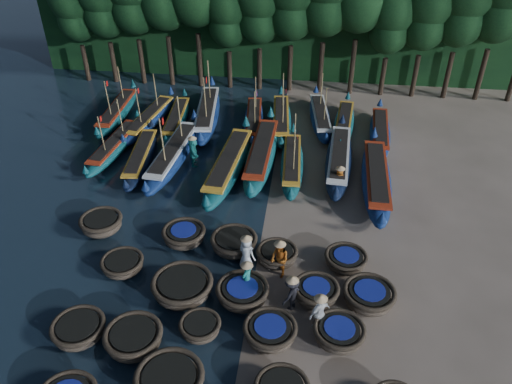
# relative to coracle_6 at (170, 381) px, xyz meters

# --- Properties ---
(ground) EXTENTS (120.00, 120.00, 0.00)m
(ground) POSITION_rel_coracle_6_xyz_m (2.16, 6.32, -0.48)
(ground) COLOR gray
(ground) RESTS_ON ground
(foliage_wall) EXTENTS (40.00, 3.00, 10.00)m
(foliage_wall) POSITION_rel_coracle_6_xyz_m (2.16, 29.82, 4.52)
(foliage_wall) COLOR black
(foliage_wall) RESTS_ON ground
(coracle_6) EXTENTS (2.49, 2.49, 0.84)m
(coracle_6) POSITION_rel_coracle_6_xyz_m (0.00, 0.00, 0.00)
(coracle_6) COLOR brown
(coracle_6) RESTS_ON ground
(coracle_10) EXTENTS (2.07, 2.07, 0.72)m
(coracle_10) POSITION_rel_coracle_6_xyz_m (-4.01, 1.79, -0.07)
(coracle_10) COLOR brown
(coracle_10) RESTS_ON ground
(coracle_11) EXTENTS (2.21, 2.21, 0.83)m
(coracle_11) POSITION_rel_coracle_6_xyz_m (-1.79, 1.60, -0.01)
(coracle_11) COLOR brown
(coracle_11) RESTS_ON ground
(coracle_12) EXTENTS (1.73, 1.73, 0.65)m
(coracle_12) POSITION_rel_coracle_6_xyz_m (0.50, 2.49, -0.11)
(coracle_12) COLOR brown
(coracle_12) RESTS_ON ground
(coracle_13) EXTENTS (2.43, 2.43, 0.71)m
(coracle_13) POSITION_rel_coracle_6_xyz_m (3.16, 2.59, -0.07)
(coracle_13) COLOR brown
(coracle_13) RESTS_ON ground
(coracle_14) EXTENTS (2.06, 2.06, 0.72)m
(coracle_14) POSITION_rel_coracle_6_xyz_m (5.73, 2.83, -0.07)
(coracle_14) COLOR brown
(coracle_14) RESTS_ON ground
(coracle_15) EXTENTS (2.27, 2.27, 0.65)m
(coracle_15) POSITION_rel_coracle_6_xyz_m (-3.62, 5.48, -0.11)
(coracle_15) COLOR brown
(coracle_15) RESTS_ON ground
(coracle_16) EXTENTS (2.97, 2.97, 0.84)m
(coracle_16) POSITION_rel_coracle_6_xyz_m (-0.65, 4.38, -0.00)
(coracle_16) COLOR brown
(coracle_16) RESTS_ON ground
(coracle_17) EXTENTS (2.41, 2.41, 0.76)m
(coracle_17) POSITION_rel_coracle_6_xyz_m (1.85, 4.40, -0.04)
(coracle_17) COLOR brown
(coracle_17) RESTS_ON ground
(coracle_18) EXTENTS (2.26, 2.26, 0.77)m
(coracle_18) POSITION_rel_coracle_6_xyz_m (4.82, 4.80, -0.03)
(coracle_18) COLOR brown
(coracle_18) RESTS_ON ground
(coracle_19) EXTENTS (2.36, 2.36, 0.78)m
(coracle_19) POSITION_rel_coracle_6_xyz_m (6.96, 4.84, -0.03)
(coracle_19) COLOR brown
(coracle_19) RESTS_ON ground
(coracle_20) EXTENTS (2.50, 2.50, 0.83)m
(coracle_20) POSITION_rel_coracle_6_xyz_m (-5.55, 8.01, -0.01)
(coracle_20) COLOR brown
(coracle_20) RESTS_ON ground
(coracle_21) EXTENTS (2.41, 2.41, 0.79)m
(coracle_21) POSITION_rel_coracle_6_xyz_m (-1.40, 7.67, -0.02)
(coracle_21) COLOR brown
(coracle_21) RESTS_ON ground
(coracle_22) EXTENTS (2.24, 2.24, 0.79)m
(coracle_22) POSITION_rel_coracle_6_xyz_m (1.01, 7.42, -0.03)
(coracle_22) COLOR brown
(coracle_22) RESTS_ON ground
(coracle_23) EXTENTS (2.03, 2.03, 0.72)m
(coracle_23) POSITION_rel_coracle_6_xyz_m (3.04, 6.87, -0.07)
(coracle_23) COLOR brown
(coracle_23) RESTS_ON ground
(coracle_24) EXTENTS (2.25, 2.25, 0.70)m
(coracle_24) POSITION_rel_coracle_6_xyz_m (6.08, 6.94, -0.08)
(coracle_24) COLOR brown
(coracle_24) RESTS_ON ground
(long_boat_1) EXTENTS (1.96, 7.33, 3.13)m
(long_boat_1) POSITION_rel_coracle_6_xyz_m (-7.58, 15.36, 0.01)
(long_boat_1) COLOR #0F4955
(long_boat_1) RESTS_ON ground
(long_boat_2) EXTENTS (1.97, 7.28, 1.29)m
(long_boat_2) POSITION_rel_coracle_6_xyz_m (-5.61, 14.28, 0.01)
(long_boat_2) COLOR #0E1C34
(long_boat_2) RESTS_ON ground
(long_boat_3) EXTENTS (2.20, 8.79, 3.74)m
(long_boat_3) POSITION_rel_coracle_6_xyz_m (-3.73, 14.64, 0.11)
(long_boat_3) COLOR navy
(long_boat_3) RESTS_ON ground
(long_boat_4) EXTENTS (2.37, 9.13, 1.61)m
(long_boat_4) POSITION_rel_coracle_6_xyz_m (-0.32, 13.89, 0.13)
(long_boat_4) COLOR #0F4955
(long_boat_4) RESTS_ON ground
(long_boat_5) EXTENTS (1.81, 9.21, 1.62)m
(long_boat_5) POSITION_rel_coracle_6_xyz_m (1.37, 15.35, 0.13)
(long_boat_5) COLOR #0F4955
(long_boat_5) RESTS_ON ground
(long_boat_6) EXTENTS (1.61, 7.43, 3.16)m
(long_boat_6) POSITION_rel_coracle_6_xyz_m (3.21, 14.63, 0.02)
(long_boat_6) COLOR #0F4955
(long_boat_6) RESTS_ON ground
(long_boat_7) EXTENTS (1.98, 8.57, 1.51)m
(long_boat_7) POSITION_rel_coracle_6_xyz_m (5.87, 15.32, 0.09)
(long_boat_7) COLOR #0E1C34
(long_boat_7) RESTS_ON ground
(long_boat_8) EXTENTS (1.80, 8.97, 1.58)m
(long_boat_8) POSITION_rel_coracle_6_xyz_m (7.86, 13.48, 0.12)
(long_boat_8) COLOR navy
(long_boat_8) RESTS_ON ground
(long_boat_9) EXTENTS (1.55, 7.82, 3.32)m
(long_boat_9) POSITION_rel_coracle_6_xyz_m (-9.06, 19.92, 0.04)
(long_boat_9) COLOR #0F4955
(long_boat_9) RESTS_ON ground
(long_boat_10) EXTENTS (2.40, 7.63, 3.27)m
(long_boat_10) POSITION_rel_coracle_6_xyz_m (-6.55, 19.14, 0.04)
(long_boat_10) COLOR navy
(long_boat_10) RESTS_ON ground
(long_boat_11) EXTENTS (1.81, 7.25, 1.28)m
(long_boat_11) POSITION_rel_coracle_6_xyz_m (-4.78, 19.30, 0.00)
(long_boat_11) COLOR #0F4955
(long_boat_11) RESTS_ON ground
(long_boat_12) EXTENTS (2.56, 8.94, 3.82)m
(long_boat_12) POSITION_rel_coracle_6_xyz_m (-2.89, 20.27, 0.12)
(long_boat_12) COLOR navy
(long_boat_12) RESTS_ON ground
(long_boat_13) EXTENTS (1.97, 7.31, 3.12)m
(long_boat_13) POSITION_rel_coracle_6_xyz_m (0.35, 19.85, 0.01)
(long_boat_13) COLOR navy
(long_boat_13) RESTS_ON ground
(long_boat_14) EXTENTS (1.98, 7.78, 3.32)m
(long_boat_14) POSITION_rel_coracle_6_xyz_m (2.13, 20.11, 0.04)
(long_boat_14) COLOR #0F4955
(long_boat_14) RESTS_ON ground
(long_boat_15) EXTENTS (2.09, 7.38, 3.15)m
(long_boat_15) POSITION_rel_coracle_6_xyz_m (4.71, 20.87, 0.02)
(long_boat_15) COLOR navy
(long_boat_15) RESTS_ON ground
(long_boat_16) EXTENTS (1.94, 7.31, 1.29)m
(long_boat_16) POSITION_rel_coracle_6_xyz_m (6.26, 20.06, 0.01)
(long_boat_16) COLOR #0F4955
(long_boat_16) RESTS_ON ground
(long_boat_17) EXTENTS (1.75, 7.38, 1.30)m
(long_boat_17) POSITION_rel_coracle_6_xyz_m (8.51, 19.12, 0.01)
(long_boat_17) COLOR navy
(long_boat_17) RESTS_ON ground
(fisherman_0) EXTENTS (1.01, 0.91, 1.93)m
(fisherman_0) POSITION_rel_coracle_6_xyz_m (1.75, 6.32, 0.44)
(fisherman_0) COLOR white
(fisherman_0) RESTS_ON ground
(fisherman_1) EXTENTS (0.61, 0.69, 1.78)m
(fisherman_1) POSITION_rel_coracle_6_xyz_m (1.97, 4.86, 0.42)
(fisherman_1) COLOR #1B7268
(fisherman_1) RESTS_ON ground
(fisherman_2) EXTENTS (1.08, 1.12, 2.01)m
(fisherman_2) POSITION_rel_coracle_6_xyz_m (3.21, 6.06, 0.47)
(fisherman_2) COLOR #B35917
(fisherman_2) RESTS_ON ground
(fisherman_3) EXTENTS (1.06, 1.18, 1.79)m
(fisherman_3) POSITION_rel_coracle_6_xyz_m (3.85, 4.24, 0.36)
(fisherman_3) COLOR black
(fisherman_3) RESTS_ON ground
(fisherman_4) EXTENTS (1.00, 0.94, 1.86)m
(fisherman_4) POSITION_rel_coracle_6_xyz_m (4.96, 3.34, 0.41)
(fisherman_4) COLOR white
(fisherman_4) RESTS_ON ground
(fisherman_5) EXTENTS (0.97, 1.76, 2.01)m
(fisherman_5) POSITION_rel_coracle_6_xyz_m (-2.52, 14.61, 0.45)
(fisherman_5) COLOR #1B7268
(fisherman_5) RESTS_ON ground
(fisherman_6) EXTENTS (0.82, 0.63, 1.71)m
(fisherman_6) POSITION_rel_coracle_6_xyz_m (5.85, 12.86, 0.34)
(fisherman_6) COLOR #B35917
(fisherman_6) RESTS_ON ground
(tree_0) EXTENTS (3.68, 3.68, 8.68)m
(tree_0) POSITION_rel_coracle_6_xyz_m (-13.84, 26.32, 5.49)
(tree_0) COLOR black
(tree_0) RESTS_ON ground
(tree_5) EXTENTS (3.68, 3.68, 8.68)m
(tree_5) POSITION_rel_coracle_6_xyz_m (-2.34, 26.32, 5.49)
(tree_5) COLOR black
(tree_5) RESTS_ON ground
(tree_10) EXTENTS (3.68, 3.68, 8.68)m
(tree_10) POSITION_rel_coracle_6_xyz_m (9.16, 26.32, 5.49)
(tree_10) COLOR black
(tree_10) RESTS_ON ground
(tree_11) EXTENTS (4.09, 4.09, 9.65)m
(tree_11) POSITION_rel_coracle_6_xyz_m (11.46, 26.32, 6.16)
(tree_11) COLOR black
(tree_11) RESTS_ON ground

